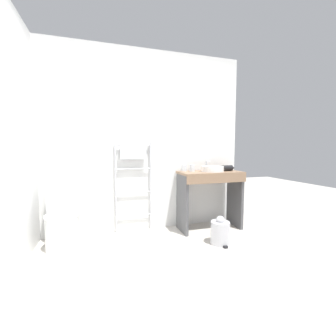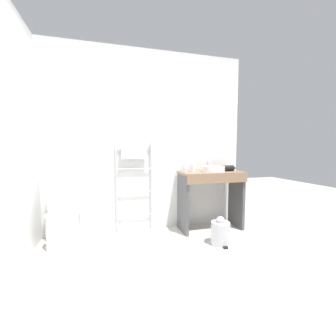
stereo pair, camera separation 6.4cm
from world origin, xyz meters
TOP-DOWN VIEW (x-y plane):
  - ground_plane at (0.00, 0.00)m, footprint 12.00×12.00m
  - wall_back at (0.00, 1.59)m, footprint 2.94×0.12m
  - wall_side at (-1.41, 0.77)m, footprint 0.12×2.27m
  - toilet at (-1.04, 1.21)m, footprint 0.38×0.49m
  - towel_radiator at (-0.16, 1.49)m, footprint 0.51×0.06m
  - vanity_counter at (0.91, 1.27)m, footprint 0.88×0.46m
  - sink_basin at (0.93, 1.26)m, footprint 0.32×0.32m
  - faucet at (0.93, 1.43)m, footprint 0.02×0.10m
  - cup_near_wall at (0.57, 1.44)m, footprint 0.08×0.08m
  - cup_near_edge at (0.67, 1.37)m, footprint 0.08×0.08m
  - hair_dryer at (1.20, 1.29)m, footprint 0.19×0.19m
  - trash_bin at (0.79, 0.76)m, footprint 0.23×0.27m

SIDE VIEW (x-z plane):
  - ground_plane at x=0.00m, z-range 0.00..0.00m
  - trash_bin at x=0.79m, z-range -0.03..0.32m
  - toilet at x=-1.04m, z-range -0.07..0.71m
  - vanity_counter at x=0.91m, z-range 0.14..0.98m
  - sink_basin at x=0.93m, z-range 0.84..0.92m
  - hair_dryer at x=1.20m, z-range 0.84..0.92m
  - cup_near_wall at x=0.57m, z-range 0.84..0.93m
  - cup_near_edge at x=0.67m, z-range 0.84..0.93m
  - towel_radiator at x=-0.16m, z-range 0.27..1.54m
  - faucet at x=0.93m, z-range 0.86..1.01m
  - wall_back at x=0.00m, z-range 0.00..2.53m
  - wall_side at x=-1.41m, z-range 0.00..2.53m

